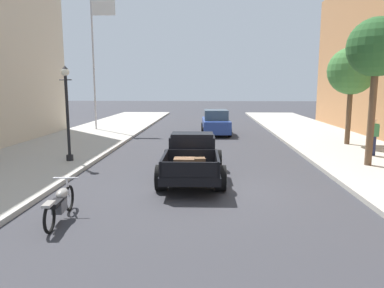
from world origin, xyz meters
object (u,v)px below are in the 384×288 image
(pedestrian_sidewalk_right, at_px, (373,135))
(street_tree_second, at_px, (352,71))
(car_background_blue, at_px, (216,123))
(street_lamp_near, at_px, (67,106))
(hotrod_truck_black, at_px, (192,157))
(street_tree_nearest, at_px, (377,49))
(motorcycle_parked, at_px, (60,203))
(flagpole, at_px, (96,49))

(pedestrian_sidewalk_right, bearing_deg, street_tree_second, 87.49)
(car_background_blue, distance_m, street_lamp_near, 11.67)
(street_tree_second, bearing_deg, pedestrian_sidewalk_right, -92.51)
(hotrod_truck_black, height_order, pedestrian_sidewalk_right, pedestrian_sidewalk_right)
(street_lamp_near, bearing_deg, street_tree_nearest, -1.32)
(car_background_blue, height_order, pedestrian_sidewalk_right, pedestrian_sidewalk_right)
(hotrod_truck_black, relative_size, street_lamp_near, 1.29)
(hotrod_truck_black, xyz_separation_m, motorcycle_parked, (-2.94, -4.28, -0.31))
(street_tree_nearest, bearing_deg, hotrod_truck_black, -165.72)
(street_lamp_near, height_order, flagpole, flagpole)
(hotrod_truck_black, bearing_deg, pedestrian_sidewalk_right, 25.50)
(pedestrian_sidewalk_right, height_order, street_tree_nearest, street_tree_nearest)
(flagpole, bearing_deg, motorcycle_parked, -75.84)
(street_tree_nearest, relative_size, street_tree_second, 1.10)
(pedestrian_sidewalk_right, bearing_deg, car_background_blue, 130.04)
(hotrod_truck_black, height_order, flagpole, flagpole)
(car_background_blue, distance_m, street_tree_nearest, 12.18)
(car_background_blue, bearing_deg, hotrod_truck_black, -94.97)
(motorcycle_parked, height_order, street_tree_second, street_tree_second)
(motorcycle_parked, relative_size, pedestrian_sidewalk_right, 1.28)
(street_tree_nearest, xyz_separation_m, street_tree_second, (1.14, 5.26, -0.61))
(hotrod_truck_black, xyz_separation_m, street_lamp_near, (-5.16, 2.00, 1.63))
(hotrod_truck_black, bearing_deg, street_lamp_near, 158.78)
(street_lamp_near, relative_size, street_tree_second, 0.76)
(flagpole, distance_m, street_tree_second, 16.55)
(motorcycle_parked, distance_m, pedestrian_sidewalk_right, 13.40)
(street_lamp_near, relative_size, flagpole, 0.42)
(flagpole, xyz_separation_m, street_tree_nearest, (14.12, -11.39, -1.21))
(hotrod_truck_black, distance_m, street_tree_nearest, 7.97)
(pedestrian_sidewalk_right, xyz_separation_m, street_lamp_near, (-12.95, -1.71, 1.30))
(motorcycle_parked, bearing_deg, car_background_blue, 76.12)
(motorcycle_parked, xyz_separation_m, car_background_blue, (3.97, 16.04, 0.33))
(pedestrian_sidewalk_right, distance_m, street_lamp_near, 13.13)
(motorcycle_parked, relative_size, flagpole, 0.23)
(flagpole, relative_size, street_tree_second, 1.81)
(pedestrian_sidewalk_right, xyz_separation_m, street_tree_second, (0.14, 3.27, 2.86))
(pedestrian_sidewalk_right, height_order, street_tree_second, street_tree_second)
(pedestrian_sidewalk_right, bearing_deg, hotrod_truck_black, -154.50)
(hotrod_truck_black, relative_size, car_background_blue, 1.14)
(street_tree_nearest, bearing_deg, motorcycle_parked, -148.31)
(hotrod_truck_black, height_order, street_lamp_near, street_lamp_near)
(motorcycle_parked, distance_m, street_tree_nearest, 12.15)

